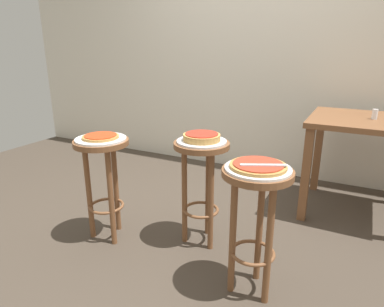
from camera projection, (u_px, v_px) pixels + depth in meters
The scene contains 14 objects.
ground_plane at pixel (179, 240), 2.33m from camera, with size 6.00×6.00×0.00m, color #42382D.
back_wall at pixel (261, 22), 3.27m from camera, with size 6.00×0.10×3.00m, color silver.
stool_foreground at pixel (256, 206), 1.71m from camera, with size 0.36×0.36×0.71m.
serving_plate_foreground at pixel (258, 169), 1.64m from camera, with size 0.33×0.33×0.01m, color silver.
pizza_foreground at pixel (258, 166), 1.64m from camera, with size 0.28×0.28×0.02m.
stool_middle at pixel (103, 168), 2.23m from camera, with size 0.36×0.36×0.71m.
serving_plate_middle at pixel (101, 139), 2.17m from camera, with size 0.33×0.33×0.01m, color silver.
pizza_middle at pixel (101, 137), 2.16m from camera, with size 0.23×0.23×0.02m.
stool_leftside at pixel (201, 171), 2.17m from camera, with size 0.36×0.36×0.71m.
serving_plate_leftside at pixel (202, 141), 2.11m from camera, with size 0.32×0.32×0.01m, color silver.
pizza_leftside at pixel (202, 137), 2.10m from camera, with size 0.23×0.23×0.05m.
dining_table at pixel (366, 136), 2.54m from camera, with size 0.83×0.75×0.77m.
condiment_shaker at pixel (375, 114), 2.46m from camera, with size 0.04×0.04×0.07m, color white.
pizza_server_knife at pixel (263, 165), 1.60m from camera, with size 0.22×0.02×0.01m, color silver.
Camera 1 is at (1.01, -1.77, 1.29)m, focal length 31.46 mm.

